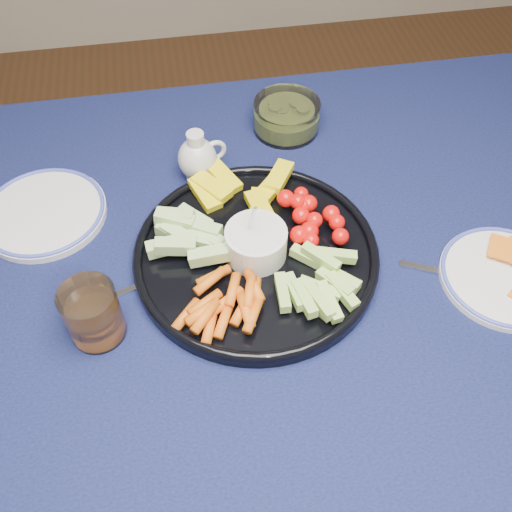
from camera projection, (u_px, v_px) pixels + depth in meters
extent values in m
plane|color=brown|center=(297.00, 446.00, 1.48)|extent=(4.00, 4.00, 0.00)
cube|color=#472617|center=(322.00, 285.00, 0.92)|extent=(1.60, 1.00, 0.04)
cube|color=#0C1233|center=(323.00, 277.00, 0.90)|extent=(1.66, 1.06, 0.01)
cube|color=#0C1233|center=(263.00, 134.00, 1.34)|extent=(1.66, 0.01, 0.30)
cylinder|color=black|center=(256.00, 257.00, 0.91)|extent=(0.39, 0.39, 0.02)
torus|color=black|center=(256.00, 252.00, 0.90)|extent=(0.39, 0.39, 0.01)
cylinder|color=white|center=(256.00, 243.00, 0.88)|extent=(0.10, 0.10, 0.05)
cylinder|color=silver|center=(256.00, 234.00, 0.86)|extent=(0.08, 0.08, 0.01)
cylinder|color=silver|center=(199.00, 174.00, 1.03)|extent=(0.05, 0.05, 0.01)
ellipsoid|color=silver|center=(197.00, 159.00, 1.00)|extent=(0.07, 0.07, 0.08)
cylinder|color=silver|center=(196.00, 141.00, 0.97)|extent=(0.03, 0.03, 0.03)
torus|color=silver|center=(215.00, 151.00, 1.00)|extent=(0.04, 0.02, 0.04)
torus|color=#434FBB|center=(196.00, 147.00, 0.98)|extent=(0.04, 0.04, 0.00)
cylinder|color=silver|center=(287.00, 116.00, 1.09)|extent=(0.13, 0.13, 0.06)
cylinder|color=#5F6D1F|center=(286.00, 121.00, 1.10)|extent=(0.11, 0.11, 0.03)
cylinder|color=white|center=(504.00, 277.00, 0.89)|extent=(0.20, 0.20, 0.01)
torus|color=#434FBB|center=(505.00, 275.00, 0.88)|extent=(0.20, 0.20, 0.01)
cylinder|color=silver|center=(93.00, 314.00, 0.80)|extent=(0.08, 0.08, 0.09)
cylinder|color=#C47317|center=(96.00, 322.00, 0.81)|extent=(0.07, 0.07, 0.05)
cube|color=silver|center=(119.00, 294.00, 0.87)|extent=(0.13, 0.05, 0.00)
cube|color=silver|center=(165.00, 276.00, 0.89)|extent=(0.04, 0.03, 0.00)
cube|color=silver|center=(450.00, 274.00, 0.89)|extent=(0.15, 0.08, 0.00)
cube|color=silver|center=(510.00, 286.00, 0.88)|extent=(0.05, 0.04, 0.00)
cylinder|color=white|center=(44.00, 214.00, 0.97)|extent=(0.21, 0.21, 0.01)
torus|color=#434FBB|center=(43.00, 211.00, 0.96)|extent=(0.21, 0.21, 0.01)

